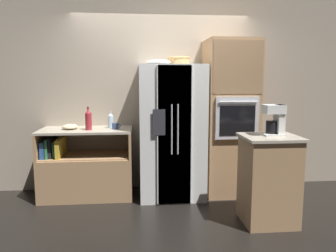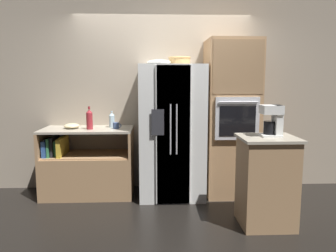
{
  "view_description": "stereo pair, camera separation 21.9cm",
  "coord_description": "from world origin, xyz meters",
  "px_view_note": "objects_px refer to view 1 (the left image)",
  "views": [
    {
      "loc": [
        -0.35,
        -4.34,
        1.59
      ],
      "look_at": [
        0.05,
        -0.07,
        0.98
      ],
      "focal_mm": 35.0,
      "sensor_mm": 36.0,
      "label": 1
    },
    {
      "loc": [
        -0.13,
        -4.35,
        1.59
      ],
      "look_at": [
        0.05,
        -0.07,
        0.98
      ],
      "focal_mm": 35.0,
      "sensor_mm": 36.0,
      "label": 2
    }
  ],
  "objects_px": {
    "mug": "(116,126)",
    "mixing_bowl": "(70,127)",
    "wall_oven": "(229,118)",
    "coffee_maker": "(275,119)",
    "bottle_tall": "(88,120)",
    "bottle_short": "(111,120)",
    "refrigerator": "(171,132)",
    "fruit_bowl": "(159,62)",
    "wicker_basket": "(179,61)"
  },
  "relations": [
    {
      "from": "wicker_basket",
      "to": "mug",
      "type": "xyz_separation_m",
      "value": [
        -0.86,
        -0.05,
        -0.87
      ]
    },
    {
      "from": "refrigerator",
      "to": "wall_oven",
      "type": "relative_size",
      "value": 0.84
    },
    {
      "from": "coffee_maker",
      "to": "bottle_short",
      "type": "bearing_deg",
      "value": 148.85
    },
    {
      "from": "fruit_bowl",
      "to": "mixing_bowl",
      "type": "xyz_separation_m",
      "value": [
        -1.19,
        0.12,
        -0.85
      ]
    },
    {
      "from": "wall_oven",
      "to": "bottle_tall",
      "type": "relative_size",
      "value": 6.92
    },
    {
      "from": "wall_oven",
      "to": "wicker_basket",
      "type": "height_order",
      "value": "wall_oven"
    },
    {
      "from": "refrigerator",
      "to": "mixing_bowl",
      "type": "bearing_deg",
      "value": 176.93
    },
    {
      "from": "refrigerator",
      "to": "fruit_bowl",
      "type": "bearing_deg",
      "value": -165.16
    },
    {
      "from": "refrigerator",
      "to": "mug",
      "type": "distance_m",
      "value": 0.76
    },
    {
      "from": "refrigerator",
      "to": "coffee_maker",
      "type": "height_order",
      "value": "refrigerator"
    },
    {
      "from": "wicker_basket",
      "to": "wall_oven",
      "type": "bearing_deg",
      "value": -2.67
    },
    {
      "from": "refrigerator",
      "to": "coffee_maker",
      "type": "relative_size",
      "value": 5.3
    },
    {
      "from": "wall_oven",
      "to": "fruit_bowl",
      "type": "xyz_separation_m",
      "value": [
        -0.99,
        -0.09,
        0.75
      ]
    },
    {
      "from": "mixing_bowl",
      "to": "coffee_maker",
      "type": "xyz_separation_m",
      "value": [
        2.39,
        -1.03,
        0.2
      ]
    },
    {
      "from": "wall_oven",
      "to": "mug",
      "type": "distance_m",
      "value": 1.57
    },
    {
      "from": "mug",
      "to": "wicker_basket",
      "type": "bearing_deg",
      "value": 3.31
    },
    {
      "from": "refrigerator",
      "to": "mug",
      "type": "relative_size",
      "value": 15.32
    },
    {
      "from": "fruit_bowl",
      "to": "coffee_maker",
      "type": "xyz_separation_m",
      "value": [
        1.2,
        -0.92,
        -0.65
      ]
    },
    {
      "from": "wicker_basket",
      "to": "refrigerator",
      "type": "bearing_deg",
      "value": -142.73
    },
    {
      "from": "refrigerator",
      "to": "fruit_bowl",
      "type": "xyz_separation_m",
      "value": [
        -0.17,
        -0.04,
        0.92
      ]
    },
    {
      "from": "bottle_tall",
      "to": "coffee_maker",
      "type": "distance_m",
      "value": 2.34
    },
    {
      "from": "bottle_tall",
      "to": "mug",
      "type": "bearing_deg",
      "value": 6.38
    },
    {
      "from": "bottle_short",
      "to": "coffee_maker",
      "type": "xyz_separation_m",
      "value": [
        1.86,
        -1.12,
        0.13
      ]
    },
    {
      "from": "wicker_basket",
      "to": "mug",
      "type": "height_order",
      "value": "wicker_basket"
    },
    {
      "from": "fruit_bowl",
      "to": "bottle_tall",
      "type": "xyz_separation_m",
      "value": [
        -0.93,
        0.04,
        -0.75
      ]
    },
    {
      "from": "mug",
      "to": "coffee_maker",
      "type": "bearing_deg",
      "value": -29.14
    },
    {
      "from": "wicker_basket",
      "to": "fruit_bowl",
      "type": "distance_m",
      "value": 0.3
    },
    {
      "from": "wicker_basket",
      "to": "bottle_short",
      "type": "distance_m",
      "value": 1.23
    },
    {
      "from": "wall_oven",
      "to": "refrigerator",
      "type": "bearing_deg",
      "value": -176.63
    },
    {
      "from": "wicker_basket",
      "to": "coffee_maker",
      "type": "relative_size",
      "value": 0.9
    },
    {
      "from": "bottle_tall",
      "to": "bottle_short",
      "type": "bearing_deg",
      "value": 31.19
    },
    {
      "from": "mixing_bowl",
      "to": "coffee_maker",
      "type": "relative_size",
      "value": 0.63
    },
    {
      "from": "wall_oven",
      "to": "mixing_bowl",
      "type": "distance_m",
      "value": 2.17
    },
    {
      "from": "wicker_basket",
      "to": "mug",
      "type": "bearing_deg",
      "value": -176.69
    },
    {
      "from": "mixing_bowl",
      "to": "coffee_maker",
      "type": "bearing_deg",
      "value": -23.44
    },
    {
      "from": "bottle_tall",
      "to": "coffee_maker",
      "type": "bearing_deg",
      "value": -24.14
    },
    {
      "from": "refrigerator",
      "to": "bottle_short",
      "type": "bearing_deg",
      "value": 169.07
    },
    {
      "from": "bottle_tall",
      "to": "mixing_bowl",
      "type": "bearing_deg",
      "value": 162.68
    },
    {
      "from": "coffee_maker",
      "to": "bottle_tall",
      "type": "bearing_deg",
      "value": 155.86
    },
    {
      "from": "coffee_maker",
      "to": "mug",
      "type": "bearing_deg",
      "value": 150.86
    },
    {
      "from": "fruit_bowl",
      "to": "coffee_maker",
      "type": "relative_size",
      "value": 0.92
    },
    {
      "from": "wall_oven",
      "to": "bottle_short",
      "type": "height_order",
      "value": "wall_oven"
    },
    {
      "from": "bottle_short",
      "to": "fruit_bowl",
      "type": "bearing_deg",
      "value": -17.32
    },
    {
      "from": "wicker_basket",
      "to": "mixing_bowl",
      "type": "xyz_separation_m",
      "value": [
        -1.46,
        -0.01,
        -0.88
      ]
    },
    {
      "from": "mug",
      "to": "mixing_bowl",
      "type": "height_order",
      "value": "mug"
    },
    {
      "from": "refrigerator",
      "to": "mug",
      "type": "bearing_deg",
      "value": 177.59
    },
    {
      "from": "mug",
      "to": "mixing_bowl",
      "type": "relative_size",
      "value": 0.55
    },
    {
      "from": "wall_oven",
      "to": "coffee_maker",
      "type": "height_order",
      "value": "wall_oven"
    },
    {
      "from": "fruit_bowl",
      "to": "coffee_maker",
      "type": "distance_m",
      "value": 1.64
    },
    {
      "from": "bottle_short",
      "to": "wall_oven",
      "type": "bearing_deg",
      "value": -3.87
    }
  ]
}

